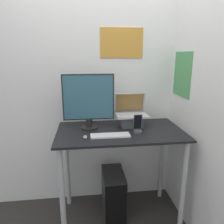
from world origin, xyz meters
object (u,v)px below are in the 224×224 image
Objects in this scene: laptop at (131,117)px; monitor at (89,102)px; cell_phone at (138,128)px; computer_tower at (113,194)px; mouse at (85,137)px; keyboard at (110,135)px.

monitor is at bearing -175.87° from laptop.
computer_tower is (-0.20, 0.13, -0.76)m from cell_phone.
mouse is at bearing -169.84° from cell_phone.
monitor reaches higher than keyboard.
computer_tower is (0.27, 0.21, -0.72)m from mouse.
keyboard is 0.26m from cell_phone.
computer_tower is (-0.19, -0.07, -0.80)m from laptop.
monitor is at bearing 127.78° from keyboard.
keyboard reaches higher than computer_tower.
monitor reaches higher than cell_phone.
laptop is 0.21m from cell_phone.
keyboard is at bearing -106.05° from computer_tower.
mouse is (-0.04, -0.26, -0.25)m from monitor.
cell_phone is (0.01, -0.20, -0.04)m from laptop.
monitor is at bearing 81.07° from mouse.
keyboard is 0.71× the size of computer_tower.
laptop reaches higher than mouse.
monitor is 1.00m from computer_tower.
computer_tower is (0.23, -0.04, -0.97)m from monitor.
mouse is 0.33× the size of cell_phone.
cell_phone is at bearing 10.16° from mouse.
keyboard is (-0.24, -0.26, -0.08)m from laptop.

